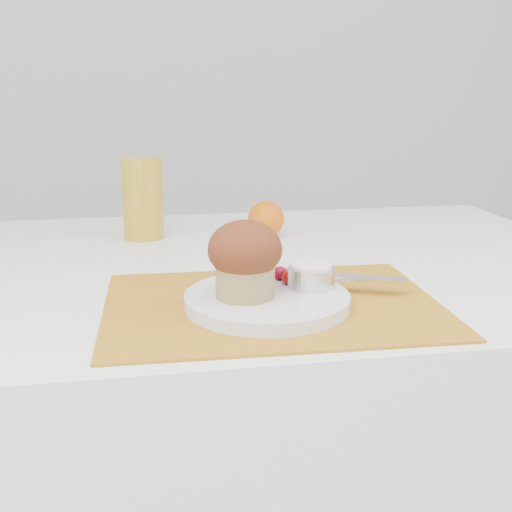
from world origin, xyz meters
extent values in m
cube|color=white|center=(0.00, 0.05, 0.38)|extent=(1.20, 0.80, 0.75)
cube|color=#AD7018|center=(-0.01, -0.17, 0.75)|extent=(0.44, 0.33, 0.00)
cylinder|color=silver|center=(-0.02, -0.18, 0.76)|extent=(0.27, 0.27, 0.02)
cylinder|color=silver|center=(0.05, -0.16, 0.78)|extent=(0.08, 0.08, 0.03)
cylinder|color=white|center=(0.05, -0.16, 0.80)|extent=(0.06, 0.06, 0.01)
ellipsoid|color=#50020D|center=(0.01, -0.12, 0.78)|extent=(0.02, 0.02, 0.02)
ellipsoid|color=#590302|center=(0.02, -0.15, 0.78)|extent=(0.02, 0.02, 0.02)
cube|color=silver|center=(0.07, -0.13, 0.77)|extent=(0.22, 0.10, 0.01)
sphere|color=orange|center=(0.06, 0.21, 0.78)|extent=(0.07, 0.07, 0.07)
cylinder|color=gold|center=(-0.17, 0.24, 0.83)|extent=(0.10, 0.10, 0.15)
cylinder|color=#A48B4F|center=(-0.04, -0.18, 0.79)|extent=(0.09, 0.09, 0.04)
ellipsoid|color=#39160A|center=(-0.04, -0.18, 0.83)|extent=(0.09, 0.09, 0.07)
camera|label=1|loc=(-0.17, -0.95, 1.03)|focal=45.00mm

